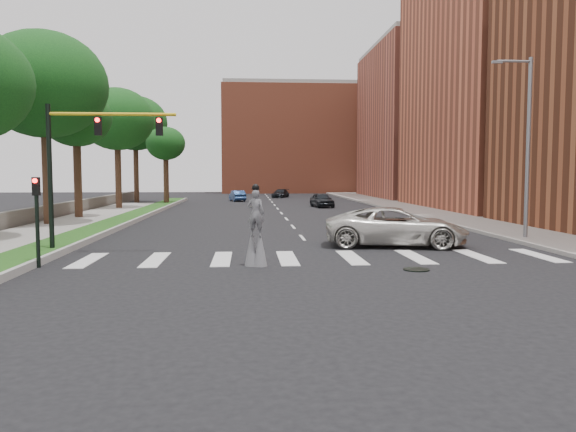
{
  "coord_description": "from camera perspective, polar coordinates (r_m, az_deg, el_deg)",
  "views": [
    {
      "loc": [
        -2.85,
        -20.92,
        3.37
      ],
      "look_at": [
        -1.28,
        0.77,
        1.7
      ],
      "focal_mm": 35.0,
      "sensor_mm": 36.0,
      "label": 1
    }
  ],
  "objects": [
    {
      "name": "ground_plane",
      "position": [
        21.38,
        3.57,
        -4.69
      ],
      "size": [
        160.0,
        160.0,
        0.0
      ],
      "primitive_type": "plane",
      "color": "black",
      "rests_on": "ground"
    },
    {
      "name": "grass_median",
      "position": [
        41.95,
        -16.04,
        -0.22
      ],
      "size": [
        2.0,
        60.0,
        0.25
      ],
      "primitive_type": "cube",
      "color": "#1B4814",
      "rests_on": "ground"
    },
    {
      "name": "median_curb",
      "position": [
        41.74,
        -14.63,
        -0.19
      ],
      "size": [
        0.2,
        60.0,
        0.28
      ],
      "primitive_type": "cube",
      "color": "#989893",
      "rests_on": "ground"
    },
    {
      "name": "sidewalk_left",
      "position": [
        33.2,
        -24.68,
        -1.68
      ],
      "size": [
        4.0,
        60.0,
        0.18
      ],
      "primitive_type": "cube",
      "color": "gray",
      "rests_on": "ground"
    },
    {
      "name": "sidewalk_right",
      "position": [
        48.52,
        14.3,
        0.38
      ],
      "size": [
        5.0,
        90.0,
        0.18
      ],
      "primitive_type": "cube",
      "color": "gray",
      "rests_on": "ground"
    },
    {
      "name": "stone_wall",
      "position": [
        45.28,
        -22.36,
        0.49
      ],
      "size": [
        0.5,
        56.0,
        1.1
      ],
      "primitive_type": "cube",
      "color": "#544F48",
      "rests_on": "ground"
    },
    {
      "name": "manhole",
      "position": [
        20.08,
        12.9,
        -5.32
      ],
      "size": [
        0.9,
        0.9,
        0.04
      ],
      "primitive_type": "cylinder",
      "color": "black",
      "rests_on": "ground"
    },
    {
      "name": "building_mid",
      "position": [
        57.31,
        22.17,
        12.73
      ],
      "size": [
        16.0,
        22.0,
        24.0
      ],
      "primitive_type": "cube",
      "color": "#BA573A",
      "rests_on": "ground"
    },
    {
      "name": "building_far",
      "position": [
        79.21,
        14.33,
        9.06
      ],
      "size": [
        16.0,
        22.0,
        20.0
      ],
      "primitive_type": "cube",
      "color": "#AF5440",
      "rests_on": "ground"
    },
    {
      "name": "building_backdrop",
      "position": [
        99.47,
        0.97,
        7.64
      ],
      "size": [
        26.0,
        14.0,
        18.0
      ],
      "primitive_type": "cube",
      "color": "#BA573A",
      "rests_on": "ground"
    },
    {
      "name": "streetlight",
      "position": [
        30.26,
        23.06,
        6.94
      ],
      "size": [
        2.05,
        0.2,
        9.0
      ],
      "color": "slate",
      "rests_on": "ground"
    },
    {
      "name": "traffic_signal",
      "position": [
        24.91,
        -20.42,
        5.91
      ],
      "size": [
        5.3,
        0.23,
        6.2
      ],
      "color": "black",
      "rests_on": "ground"
    },
    {
      "name": "secondary_signal",
      "position": [
        21.78,
        -24.15,
        0.26
      ],
      "size": [
        0.25,
        0.21,
        3.23
      ],
      "color": "black",
      "rests_on": "ground"
    },
    {
      "name": "stilt_performer",
      "position": [
        20.3,
        -3.29,
        -1.83
      ],
      "size": [
        0.82,
        0.62,
        2.98
      ],
      "rotation": [
        0.0,
        0.0,
        2.81
      ],
      "color": "#372216",
      "rests_on": "ground"
    },
    {
      "name": "suv_crossing",
      "position": [
        26.34,
        10.93,
        -1.07
      ],
      "size": [
        6.91,
        4.09,
        1.8
      ],
      "primitive_type": "imported",
      "rotation": [
        0.0,
        0.0,
        1.39
      ],
      "color": "beige",
      "rests_on": "ground"
    },
    {
      "name": "car_near",
      "position": [
        55.34,
        3.47,
        1.63
      ],
      "size": [
        2.26,
        4.36,
        1.42
      ],
      "primitive_type": "imported",
      "rotation": [
        0.0,
        0.0,
        0.14
      ],
      "color": "black",
      "rests_on": "ground"
    },
    {
      "name": "car_mid",
      "position": [
        67.42,
        -5.17,
        2.06
      ],
      "size": [
        2.19,
        4.1,
        1.28
      ],
      "primitive_type": "imported",
      "rotation": [
        0.0,
        0.0,
        3.37
      ],
      "color": "navy",
      "rests_on": "ground"
    },
    {
      "name": "car_far",
      "position": [
        76.68,
        -0.77,
        2.31
      ],
      "size": [
        2.9,
        4.34,
        1.17
      ],
      "primitive_type": "imported",
      "rotation": [
        0.0,
        0.0,
        -0.34
      ],
      "color": "black",
      "rests_on": "ground"
    },
    {
      "name": "tree_2",
      "position": [
        38.77,
        -23.55,
        12.1
      ],
      "size": [
        7.75,
        7.75,
        12.14
      ],
      "color": "#372216",
      "rests_on": "ground"
    },
    {
      "name": "tree_3",
      "position": [
        43.69,
        -20.73,
        9.3
      ],
      "size": [
        5.02,
        5.02,
        9.53
      ],
      "color": "#372216",
      "rests_on": "ground"
    },
    {
      "name": "tree_4",
      "position": [
        54.01,
        -16.98,
        9.36
      ],
      "size": [
        6.65,
        6.65,
        11.09
      ],
      "color": "#372216",
      "rests_on": "ground"
    },
    {
      "name": "tree_5",
      "position": [
        66.71,
        -15.26,
        9.06
      ],
      "size": [
        7.26,
        7.26,
        12.1
      ],
      "color": "#372216",
      "rests_on": "ground"
    },
    {
      "name": "tree_6",
      "position": [
        61.04,
        -12.33,
        7.12
      ],
      "size": [
        4.13,
        4.13,
        8.24
      ],
      "color": "#372216",
      "rests_on": "ground"
    }
  ]
}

